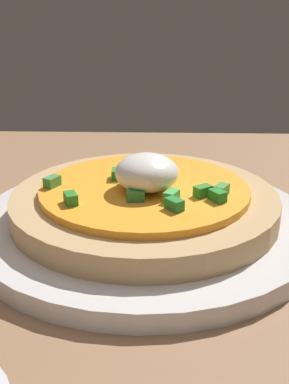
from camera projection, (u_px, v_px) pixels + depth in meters
The scene contains 3 objects.
dining_table at pixel (130, 328), 32.80cm from camera, with size 126.79×81.58×3.49cm, color #916A4B.
plate at pixel (144, 224), 41.42cm from camera, with size 26.86×26.86×1.45cm, color silver.
pizza at pixel (145, 200), 40.61cm from camera, with size 21.00×21.00×5.29cm.
Camera 1 is at (-1.77, 27.23, 21.90)cm, focal length 48.33 mm.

